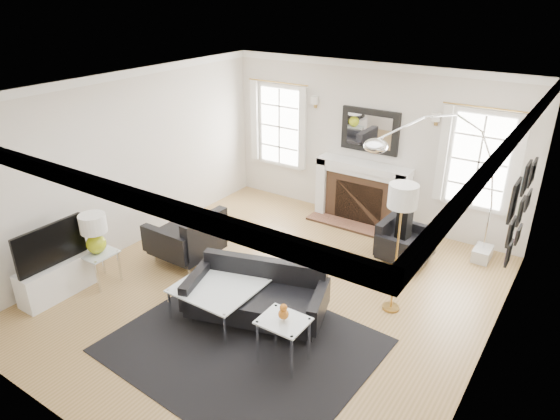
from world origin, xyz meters
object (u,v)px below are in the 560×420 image
Objects in this scene: sofa at (257,296)px; coffee_table at (219,287)px; armchair_right at (403,243)px; gourd_lamp at (94,231)px; arc_floor_lamp at (435,184)px; fireplace at (361,194)px; armchair_left at (190,238)px.

coffee_table is at bearing -152.93° from sofa.
armchair_right is at bearing 60.78° from coffee_table.
armchair_right is 4.54m from gourd_lamp.
sofa is 2.47m from gourd_lamp.
coffee_table is at bearing -123.09° from arc_floor_lamp.
arc_floor_lamp is (1.79, 2.75, 0.90)m from coffee_table.
armchair_right is at bearing 66.80° from sofa.
fireplace is at bearing 85.15° from coffee_table.
armchair_left is 0.42× the size of arc_floor_lamp.
fireplace reaches higher than armchair_left.
fireplace is at bearing 59.72° from armchair_left.
gourd_lamp is at bearing -138.23° from armchair_right.
gourd_lamp reaches higher than armchair_left.
armchair_right is 1.44× the size of gourd_lamp.
gourd_lamp is at bearing -139.64° from arc_floor_lamp.
fireplace is 2.89× the size of gourd_lamp.
armchair_left reaches higher than sofa.
armchair_left is 3.29m from armchair_right.
armchair_left is at bearing 147.36° from coffee_table.
armchair_left is 1.03× the size of coffee_table.
armchair_right is at bearing -157.62° from arc_floor_lamp.
arc_floor_lamp is (1.49, -0.81, 0.77)m from fireplace.
armchair_left is 1.54m from coffee_table.
fireplace reaches higher than sofa.
coffee_table is at bearing -32.64° from armchair_left.
fireplace is 0.89× the size of sofa.
sofa is at bearing -118.20° from arc_floor_lamp.
coffee_table is (-0.30, -3.56, -0.13)m from fireplace.
sofa reaches higher than coffee_table.
arc_floor_lamp reaches higher than gourd_lamp.
armchair_left is 1.74× the size of gourd_lamp.
fireplace is 3.35m from sofa.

